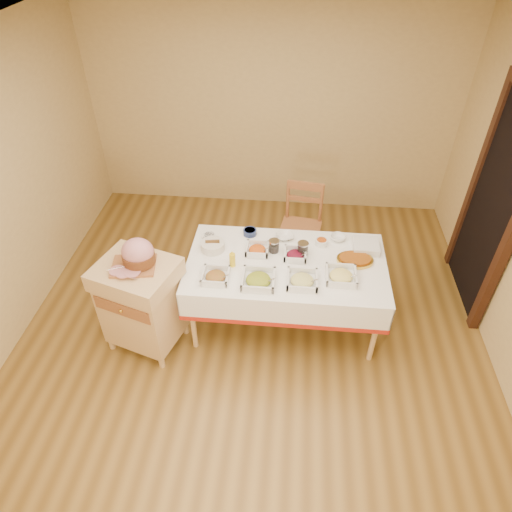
{
  "coord_description": "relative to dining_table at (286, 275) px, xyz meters",
  "views": [
    {
      "loc": [
        0.32,
        -2.88,
        3.45
      ],
      "look_at": [
        0.03,
        0.2,
        0.9
      ],
      "focal_mm": 32.0,
      "sensor_mm": 36.0,
      "label": 1
    }
  ],
  "objects": [
    {
      "name": "room_shell",
      "position": [
        -0.3,
        -0.3,
        0.7
      ],
      "size": [
        5.0,
        5.0,
        5.0
      ],
      "color": "brown",
      "rests_on": "ground"
    },
    {
      "name": "doorway",
      "position": [
        1.9,
        0.6,
        0.51
      ],
      "size": [
        0.09,
        1.1,
        2.2
      ],
      "color": "black",
      "rests_on": "ground"
    },
    {
      "name": "dining_table",
      "position": [
        0.0,
        0.0,
        0.0
      ],
      "size": [
        1.82,
        1.02,
        0.76
      ],
      "color": "tan",
      "rests_on": "ground"
    },
    {
      "name": "butcher_cart",
      "position": [
        -1.28,
        -0.39,
        -0.07
      ],
      "size": [
        0.8,
        0.73,
        0.94
      ],
      "color": "tan",
      "rests_on": "ground"
    },
    {
      "name": "dining_chair",
      "position": [
        0.13,
        0.96,
        -0.1
      ],
      "size": [
        0.49,
        0.47,
        0.96
      ],
      "color": "#9B5C32",
      "rests_on": "ground"
    },
    {
      "name": "ham_on_board",
      "position": [
        -1.24,
        -0.36,
        0.45
      ],
      "size": [
        0.38,
        0.37,
        0.25
      ],
      "color": "#9B5C32",
      "rests_on": "butcher_cart"
    },
    {
      "name": "serving_dish_a",
      "position": [
        -0.61,
        -0.28,
        0.19
      ],
      "size": [
        0.24,
        0.23,
        0.1
      ],
      "color": "silver",
      "rests_on": "dining_table"
    },
    {
      "name": "serving_dish_b",
      "position": [
        -0.23,
        -0.3,
        0.2
      ],
      "size": [
        0.28,
        0.28,
        0.12
      ],
      "color": "silver",
      "rests_on": "dining_table"
    },
    {
      "name": "serving_dish_c",
      "position": [
        0.14,
        -0.27,
        0.2
      ],
      "size": [
        0.26,
        0.26,
        0.11
      ],
      "color": "silver",
      "rests_on": "dining_table"
    },
    {
      "name": "serving_dish_d",
      "position": [
        0.48,
        -0.18,
        0.19
      ],
      "size": [
        0.27,
        0.27,
        0.1
      ],
      "color": "silver",
      "rests_on": "dining_table"
    },
    {
      "name": "serving_dish_e",
      "position": [
        -0.28,
        0.12,
        0.19
      ],
      "size": [
        0.22,
        0.21,
        0.1
      ],
      "color": "silver",
      "rests_on": "dining_table"
    },
    {
      "name": "serving_dish_f",
      "position": [
        0.07,
        0.08,
        0.19
      ],
      "size": [
        0.21,
        0.2,
        0.1
      ],
      "color": "silver",
      "rests_on": "dining_table"
    },
    {
      "name": "small_bowl_left",
      "position": [
        -0.76,
        0.28,
        0.19
      ],
      "size": [
        0.12,
        0.12,
        0.06
      ],
      "color": "silver",
      "rests_on": "dining_table"
    },
    {
      "name": "small_bowl_mid",
      "position": [
        -0.38,
        0.39,
        0.19
      ],
      "size": [
        0.13,
        0.13,
        0.06
      ],
      "color": "navy",
      "rests_on": "dining_table"
    },
    {
      "name": "small_bowl_right",
      "position": [
        0.32,
        0.29,
        0.19
      ],
      "size": [
        0.12,
        0.12,
        0.06
      ],
      "color": "silver",
      "rests_on": "dining_table"
    },
    {
      "name": "bowl_white_imported",
      "position": [
        -0.03,
        0.36,
        0.18
      ],
      "size": [
        0.21,
        0.21,
        0.04
      ],
      "primitive_type": "imported",
      "rotation": [
        0.0,
        0.0,
        0.37
      ],
      "color": "silver",
      "rests_on": "dining_table"
    },
    {
      "name": "bowl_small_imported",
      "position": [
        0.48,
        0.39,
        0.18
      ],
      "size": [
        0.17,
        0.17,
        0.04
      ],
      "primitive_type": "imported",
      "rotation": [
        0.0,
        0.0,
        -0.23
      ],
      "color": "silver",
      "rests_on": "dining_table"
    },
    {
      "name": "preserve_jar_left",
      "position": [
        -0.13,
        0.15,
        0.22
      ],
      "size": [
        0.1,
        0.1,
        0.13
      ],
      "color": "silver",
      "rests_on": "dining_table"
    },
    {
      "name": "preserve_jar_right",
      "position": [
        0.14,
        0.13,
        0.22
      ],
      "size": [
        0.1,
        0.1,
        0.13
      ],
      "color": "silver",
      "rests_on": "dining_table"
    },
    {
      "name": "mustard_bottle",
      "position": [
        -0.48,
        -0.09,
        0.24
      ],
      "size": [
        0.05,
        0.05,
        0.17
      ],
      "color": "gold",
      "rests_on": "dining_table"
    },
    {
      "name": "bread_basket",
      "position": [
        -0.7,
        0.13,
        0.2
      ],
      "size": [
        0.22,
        0.22,
        0.1
      ],
      "color": "silver",
      "rests_on": "dining_table"
    },
    {
      "name": "plate_stack",
      "position": [
        0.73,
        0.26,
        0.2
      ],
      "size": [
        0.24,
        0.24,
        0.07
      ],
      "color": "silver",
      "rests_on": "dining_table"
    },
    {
      "name": "brass_platter",
      "position": [
        0.62,
        0.07,
        0.18
      ],
      "size": [
        0.34,
        0.24,
        0.04
      ],
      "color": "gold",
      "rests_on": "dining_table"
    }
  ]
}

